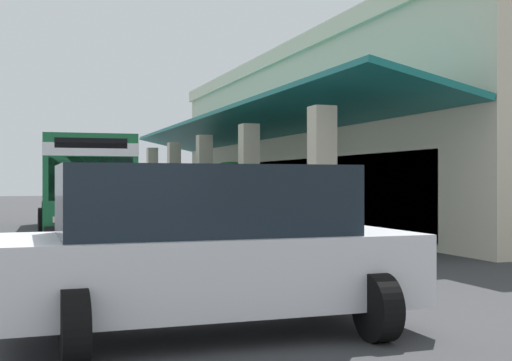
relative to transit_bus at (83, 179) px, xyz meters
The scene contains 7 objects.
ground 7.31m from the transit_bus, 86.70° to the left, with size 120.00×120.00×0.00m, color #38383A.
curb_strip 4.27m from the transit_bus, 112.59° to the left, with size 32.95×0.50×0.12m, color #9E998E.
plaza_building 13.40m from the transit_bus, 96.43° to the left, with size 27.76×14.44×7.15m.
transit_bus is the anchor object (origin of this frame).
parked_suv_white 16.81m from the transit_bus, ahead, with size 2.73×4.81×1.97m.
pedestrian 7.14m from the transit_bus, ahead, with size 0.38×0.66×1.63m.
potted_palm 5.91m from the transit_bus, 55.55° to the left, with size 1.82×1.89×2.44m.
Camera 1 is at (23.99, -1.21, 1.79)m, focal length 47.42 mm.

